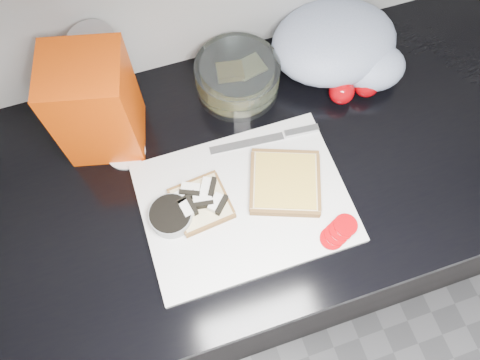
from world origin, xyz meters
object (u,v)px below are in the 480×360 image
object	(u,v)px
glass_bowl	(237,77)
bread_bag	(95,105)
cutting_board	(245,202)
steel_canister	(105,73)

from	to	relation	value
glass_bowl	bread_bag	size ratio (longest dim) A/B	0.79
cutting_board	bread_bag	size ratio (longest dim) A/B	1.73
glass_bowl	bread_bag	world-z (taller)	bread_bag
cutting_board	glass_bowl	size ratio (longest dim) A/B	2.18
cutting_board	glass_bowl	distance (m)	0.28
glass_bowl	bread_bag	distance (m)	0.31
glass_bowl	steel_canister	size ratio (longest dim) A/B	0.89
glass_bowl	steel_canister	distance (m)	0.28
glass_bowl	bread_bag	xyz separation A→B (m)	(-0.29, -0.03, 0.08)
cutting_board	bread_bag	distance (m)	0.34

